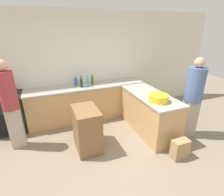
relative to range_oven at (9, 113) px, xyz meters
The scene contains 14 objects.
ground_plane 2.80m from the range_oven, 48.01° to the right, with size 14.00×14.00×0.00m, color gray.
wall_back 2.08m from the range_oven, 10.38° to the left, with size 8.00×0.06×2.70m.
counter_back 1.85m from the range_oven, ahead, with size 3.01×0.67×0.90m.
counter_peninsula 3.22m from the range_oven, 20.88° to the right, with size 0.69×1.67×0.90m.
range_oven is the anchor object (origin of this frame).
island_table 1.98m from the range_oven, 40.29° to the right, with size 0.46×0.70×0.86m.
mixing_bowl 3.36m from the range_oven, 27.89° to the right, with size 0.39×0.39×0.14m.
dish_soap_bottle 1.93m from the range_oven, ahead, with size 0.06×0.06×0.28m.
wine_bottle_dark 1.79m from the range_oven, ahead, with size 0.06×0.06×0.29m.
olive_oil_bottle 2.08m from the range_oven, ahead, with size 0.07×0.07×0.29m.
water_bottle_blue 1.69m from the range_oven, ahead, with size 0.09×0.09×0.22m.
person_by_range 0.92m from the range_oven, 73.67° to the right, with size 0.29×0.29×1.78m.
person_at_peninsula 4.11m from the range_oven, 24.29° to the right, with size 0.36×0.36×1.75m.
paper_bag 3.76m from the range_oven, 36.15° to the right, with size 0.32×0.18×0.38m.
Camera 1 is at (-0.97, -2.15, 2.29)m, focal length 28.00 mm.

